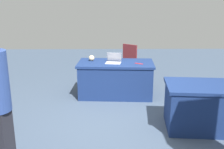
% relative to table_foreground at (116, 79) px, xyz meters
% --- Properties ---
extents(ground_plane, '(14.40, 14.40, 0.00)m').
position_rel_table_foreground_xyz_m(ground_plane, '(0.17, 1.48, -0.38)').
color(ground_plane, '#3D4C60').
extents(table_foreground, '(1.68, 0.95, 0.75)m').
position_rel_table_foreground_xyz_m(table_foreground, '(0.00, 0.00, 0.00)').
color(table_foreground, navy).
rests_on(table_foreground, ground).
extents(table_mid_left, '(1.75, 0.99, 0.75)m').
position_rel_table_foreground_xyz_m(table_mid_left, '(-1.61, 1.62, 0.00)').
color(table_mid_left, navy).
rests_on(table_mid_left, ground).
extents(chair_tucked_left, '(0.62, 0.62, 0.95)m').
position_rel_table_foreground_xyz_m(chair_tucked_left, '(-0.48, -1.29, 0.16)').
color(chair_tucked_left, '#9E9993').
rests_on(chair_tucked_left, ground).
extents(laptop_silver, '(0.36, 0.34, 0.21)m').
position_rel_table_foreground_xyz_m(laptop_silver, '(0.05, 0.04, 0.41)').
color(laptop_silver, silver).
rests_on(laptop_silver, table_foreground).
extents(yarn_ball, '(0.12, 0.12, 0.12)m').
position_rel_table_foreground_xyz_m(yarn_ball, '(0.53, -0.16, 0.44)').
color(yarn_ball, beige).
rests_on(yarn_ball, table_foreground).
extents(scissors_red, '(0.17, 0.12, 0.01)m').
position_rel_table_foreground_xyz_m(scissors_red, '(-0.49, 0.14, 0.38)').
color(scissors_red, red).
rests_on(scissors_red, table_foreground).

